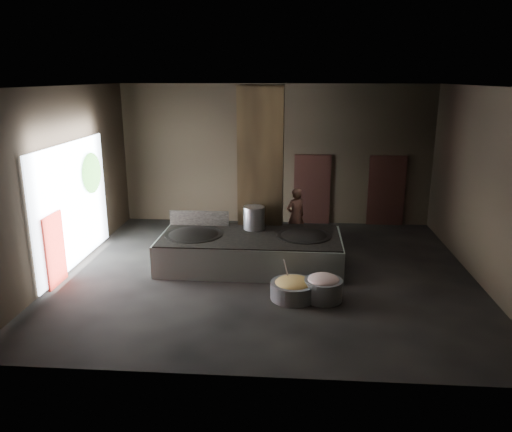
# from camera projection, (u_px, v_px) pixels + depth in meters

# --- Properties ---
(floor) EXTENTS (10.00, 9.00, 0.10)m
(floor) POSITION_uv_depth(u_px,v_px,m) (268.00, 274.00, 12.45)
(floor) COLOR black
(floor) RESTS_ON ground
(ceiling) EXTENTS (10.00, 9.00, 0.10)m
(ceiling) POSITION_uv_depth(u_px,v_px,m) (269.00, 84.00, 11.21)
(ceiling) COLOR black
(ceiling) RESTS_ON back_wall
(back_wall) EXTENTS (10.00, 0.10, 4.50)m
(back_wall) POSITION_uv_depth(u_px,v_px,m) (276.00, 155.00, 16.20)
(back_wall) COLOR black
(back_wall) RESTS_ON ground
(front_wall) EXTENTS (10.00, 0.10, 4.50)m
(front_wall) POSITION_uv_depth(u_px,v_px,m) (253.00, 247.00, 7.46)
(front_wall) COLOR black
(front_wall) RESTS_ON ground
(left_wall) EXTENTS (0.10, 9.00, 4.50)m
(left_wall) POSITION_uv_depth(u_px,v_px,m) (63.00, 181.00, 12.20)
(left_wall) COLOR black
(left_wall) RESTS_ON ground
(right_wall) EXTENTS (0.10, 9.00, 4.50)m
(right_wall) POSITION_uv_depth(u_px,v_px,m) (488.00, 187.00, 11.46)
(right_wall) COLOR black
(right_wall) RESTS_ON ground
(pillar) EXTENTS (1.20, 1.20, 4.50)m
(pillar) POSITION_uv_depth(u_px,v_px,m) (261.00, 169.00, 13.67)
(pillar) COLOR black
(pillar) RESTS_ON ground
(hearth_platform) EXTENTS (4.62, 2.26, 0.80)m
(hearth_platform) POSITION_uv_depth(u_px,v_px,m) (250.00, 251.00, 12.77)
(hearth_platform) COLOR #B5C9BA
(hearth_platform) RESTS_ON ground
(platform_cap) EXTENTS (4.50, 2.16, 0.03)m
(platform_cap) POSITION_uv_depth(u_px,v_px,m) (250.00, 236.00, 12.65)
(platform_cap) COLOR black
(platform_cap) RESTS_ON hearth_platform
(wok_left) EXTENTS (1.45, 1.45, 0.40)m
(wok_left) POSITION_uv_depth(u_px,v_px,m) (194.00, 237.00, 12.73)
(wok_left) COLOR black
(wok_left) RESTS_ON hearth_platform
(wok_left_rim) EXTENTS (1.48, 1.48, 0.05)m
(wok_left_rim) POSITION_uv_depth(u_px,v_px,m) (194.00, 235.00, 12.71)
(wok_left_rim) COLOR black
(wok_left_rim) RESTS_ON hearth_platform
(wok_right) EXTENTS (1.35, 1.35, 0.38)m
(wok_right) POSITION_uv_depth(u_px,v_px,m) (304.00, 239.00, 12.62)
(wok_right) COLOR black
(wok_right) RESTS_ON hearth_platform
(wok_right_rim) EXTENTS (1.38, 1.38, 0.05)m
(wok_right_rim) POSITION_uv_depth(u_px,v_px,m) (304.00, 236.00, 12.60)
(wok_right_rim) COLOR black
(wok_right_rim) RESTS_ON hearth_platform
(stock_pot) EXTENTS (0.56, 0.56, 0.60)m
(stock_pot) POSITION_uv_depth(u_px,v_px,m) (254.00, 218.00, 13.09)
(stock_pot) COLOR #A6A9AE
(stock_pot) RESTS_ON hearth_platform
(splash_guard) EXTENTS (1.60, 0.08, 0.40)m
(splash_guard) POSITION_uv_depth(u_px,v_px,m) (199.00, 218.00, 13.42)
(splash_guard) COLOR black
(splash_guard) RESTS_ON hearth_platform
(cook) EXTENTS (0.71, 0.64, 1.64)m
(cook) POSITION_uv_depth(u_px,v_px,m) (295.00, 216.00, 14.39)
(cook) COLOR #9E6450
(cook) RESTS_ON ground
(veg_basin) EXTENTS (1.05, 1.05, 0.37)m
(veg_basin) POSITION_uv_depth(u_px,v_px,m) (293.00, 290.00, 10.94)
(veg_basin) COLOR gray
(veg_basin) RESTS_ON ground
(veg_fill) EXTENTS (0.83, 0.83, 0.25)m
(veg_fill) POSITION_uv_depth(u_px,v_px,m) (293.00, 283.00, 10.89)
(veg_fill) COLOR #A4B055
(veg_fill) RESTS_ON veg_basin
(ladle) EXTENTS (0.18, 0.38, 0.72)m
(ladle) POSITION_uv_depth(u_px,v_px,m) (287.00, 272.00, 10.99)
(ladle) COLOR #A6A9AE
(ladle) RESTS_ON veg_basin
(meat_basin) EXTENTS (1.08, 1.08, 0.46)m
(meat_basin) POSITION_uv_depth(u_px,v_px,m) (323.00, 290.00, 10.87)
(meat_basin) COLOR gray
(meat_basin) RESTS_ON ground
(meat_fill) EXTENTS (0.69, 0.69, 0.27)m
(meat_fill) POSITION_uv_depth(u_px,v_px,m) (324.00, 280.00, 10.81)
(meat_fill) COLOR #B1716A
(meat_fill) RESTS_ON meat_basin
(doorway_near) EXTENTS (1.18, 0.08, 2.38)m
(doorway_near) POSITION_uv_depth(u_px,v_px,m) (312.00, 191.00, 16.33)
(doorway_near) COLOR black
(doorway_near) RESTS_ON ground
(doorway_near_glow) EXTENTS (0.82, 0.04, 1.95)m
(doorway_near_glow) POSITION_uv_depth(u_px,v_px,m) (311.00, 191.00, 16.48)
(doorway_near_glow) COLOR #8C6647
(doorway_near_glow) RESTS_ON ground
(doorway_far) EXTENTS (1.18, 0.08, 2.38)m
(doorway_far) POSITION_uv_depth(u_px,v_px,m) (386.00, 192.00, 16.15)
(doorway_far) COLOR black
(doorway_far) RESTS_ON ground
(doorway_far_glow) EXTENTS (0.90, 0.04, 2.13)m
(doorway_far_glow) POSITION_uv_depth(u_px,v_px,m) (379.00, 193.00, 16.27)
(doorway_far_glow) COLOR #8C6647
(doorway_far_glow) RESTS_ON ground
(left_opening) EXTENTS (0.04, 4.20, 3.10)m
(left_opening) POSITION_uv_depth(u_px,v_px,m) (73.00, 204.00, 12.56)
(left_opening) COLOR white
(left_opening) RESTS_ON ground
(pavilion_sliver) EXTENTS (0.05, 0.90, 1.70)m
(pavilion_sliver) POSITION_uv_depth(u_px,v_px,m) (55.00, 250.00, 11.51)
(pavilion_sliver) COLOR maroon
(pavilion_sliver) RESTS_ON ground
(tree_silhouette) EXTENTS (0.28, 1.10, 1.10)m
(tree_silhouette) POSITION_uv_depth(u_px,v_px,m) (92.00, 173.00, 13.44)
(tree_silhouette) COLOR #194714
(tree_silhouette) RESTS_ON left_opening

